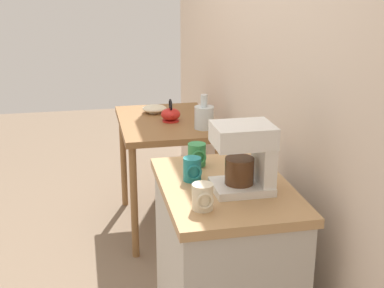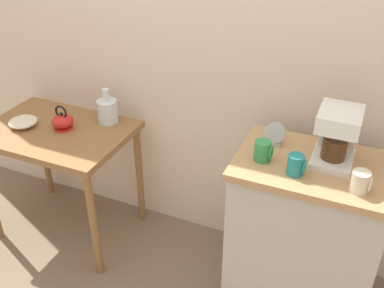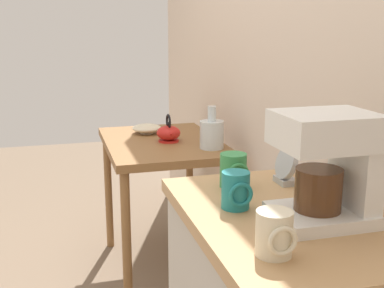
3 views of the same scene
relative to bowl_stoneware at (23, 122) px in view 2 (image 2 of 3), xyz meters
name	(u,v)px [view 2 (image 2 of 3)]	position (x,y,z in m)	size (l,w,h in m)	color
ground_plane	(165,262)	(0.90, 0.01, -0.78)	(8.00, 8.00, 0.00)	#7A6651
back_wall	(212,15)	(1.00, 0.45, 0.62)	(4.40, 0.10, 2.80)	beige
wooden_table	(58,144)	(0.19, 0.05, -0.13)	(0.86, 0.60, 0.75)	olive
kitchen_counter	(303,237)	(1.67, 0.05, -0.33)	(0.72, 0.50, 0.90)	#BCB7AD
bowl_stoneware	(23,122)	(0.00, 0.00, 0.00)	(0.17, 0.17, 0.05)	beige
teakettle	(63,121)	(0.23, 0.07, 0.02)	(0.15, 0.13, 0.15)	red
glass_carafe_vase	(108,110)	(0.43, 0.25, 0.05)	(0.12, 0.12, 0.21)	silver
coffee_maker	(338,133)	(1.74, 0.12, 0.26)	(0.18, 0.22, 0.26)	white
mug_small_cream	(361,182)	(1.87, -0.08, 0.16)	(0.08, 0.08, 0.09)	beige
mug_tall_green	(263,151)	(1.44, -0.01, 0.17)	(0.08, 0.08, 0.10)	#338C4C
mug_dark_teal	(296,165)	(1.60, -0.07, 0.16)	(0.08, 0.07, 0.09)	teal
table_clock	(275,135)	(1.45, 0.15, 0.17)	(0.10, 0.05, 0.11)	#B2B5BA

